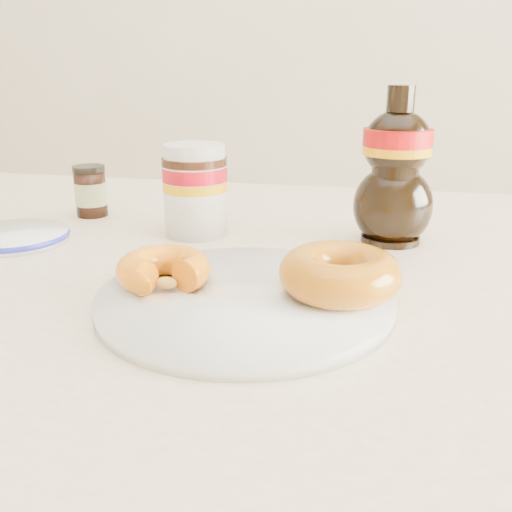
% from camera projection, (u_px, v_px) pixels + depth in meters
% --- Properties ---
extents(dining_table, '(1.40, 0.90, 0.75)m').
position_uv_depth(dining_table, '(219.00, 316.00, 0.73)').
color(dining_table, '#FCE3C0').
rests_on(dining_table, ground).
extents(plate, '(0.29, 0.29, 0.01)m').
position_uv_depth(plate, '(245.00, 299.00, 0.55)').
color(plate, white).
rests_on(plate, dining_table).
extents(donut_bitten, '(0.12, 0.12, 0.03)m').
position_uv_depth(donut_bitten, '(164.00, 270.00, 0.57)').
color(donut_bitten, orange).
rests_on(donut_bitten, plate).
extents(donut_whole, '(0.12, 0.12, 0.04)m').
position_uv_depth(donut_whole, '(340.00, 273.00, 0.54)').
color(donut_whole, '#A85D0A').
rests_on(donut_whole, plate).
extents(nutella_jar, '(0.09, 0.09, 0.12)m').
position_uv_depth(nutella_jar, '(195.00, 187.00, 0.77)').
color(nutella_jar, white).
rests_on(nutella_jar, dining_table).
extents(syrup_bottle, '(0.13, 0.12, 0.20)m').
position_uv_depth(syrup_bottle, '(396.00, 167.00, 0.73)').
color(syrup_bottle, black).
rests_on(syrup_bottle, dining_table).
extents(dark_jar, '(0.05, 0.05, 0.08)m').
position_uv_depth(dark_jar, '(91.00, 192.00, 0.88)').
color(dark_jar, black).
rests_on(dark_jar, dining_table).
extents(blue_rim_saucer, '(0.14, 0.14, 0.01)m').
position_uv_depth(blue_rim_saucer, '(15.00, 236.00, 0.76)').
color(blue_rim_saucer, white).
rests_on(blue_rim_saucer, dining_table).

